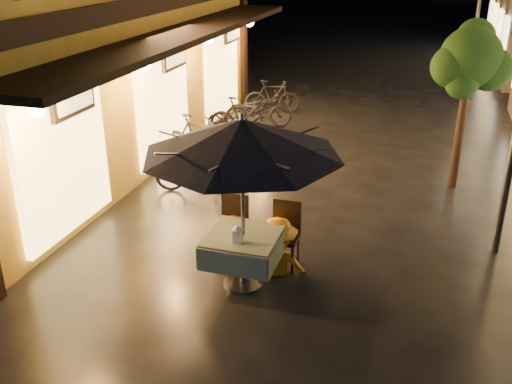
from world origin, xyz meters
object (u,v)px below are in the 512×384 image
(cafe_table, at_px, (243,247))
(person_orange, at_px, (232,217))
(person_yellow, at_px, (278,220))
(bicycle_0, at_px, (199,169))
(table_lantern, at_px, (238,233))
(patio_umbrella, at_px, (242,137))

(cafe_table, bearing_deg, person_orange, 121.75)
(person_yellow, relative_size, bicycle_0, 0.95)
(cafe_table, xyz_separation_m, table_lantern, (0.00, -0.23, 0.33))
(table_lantern, distance_m, bicycle_0, 3.66)
(patio_umbrella, xyz_separation_m, person_orange, (-0.35, 0.57, -1.42))
(patio_umbrella, bearing_deg, bicycle_0, 122.26)
(person_yellow, bearing_deg, person_orange, -23.47)
(cafe_table, distance_m, person_orange, 0.68)
(cafe_table, height_order, person_yellow, person_yellow)
(cafe_table, bearing_deg, table_lantern, -90.00)
(cafe_table, height_order, person_orange, person_orange)
(cafe_table, height_order, table_lantern, table_lantern)
(person_orange, xyz_separation_m, bicycle_0, (-1.48, 2.33, -0.28))
(table_lantern, height_order, person_orange, person_orange)
(bicycle_0, bearing_deg, table_lantern, -167.41)
(patio_umbrella, relative_size, person_yellow, 1.64)
(patio_umbrella, bearing_deg, cafe_table, 180.00)
(table_lantern, height_order, person_yellow, person_yellow)
(patio_umbrella, relative_size, person_orange, 1.81)
(patio_umbrella, relative_size, bicycle_0, 1.56)
(person_yellow, height_order, bicycle_0, person_yellow)
(patio_umbrella, distance_m, person_orange, 1.57)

